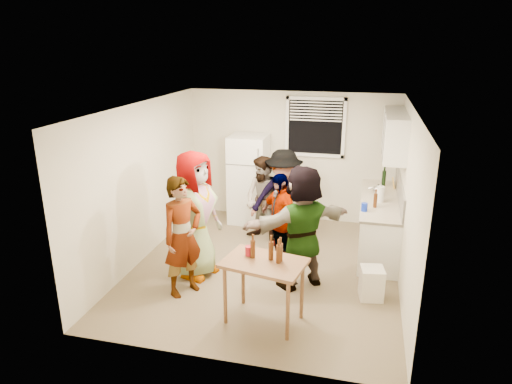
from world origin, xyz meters
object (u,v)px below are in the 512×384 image
(kettle, at_px, (378,194))
(serving_table, at_px, (264,320))
(guest_back_left, at_px, (264,240))
(blue_cup, at_px, (364,211))
(red_cup, at_px, (249,255))
(guest_back_right, at_px, (282,244))
(trash_bin, at_px, (372,282))
(guest_grey, at_px, (198,273))
(beer_bottle_counter, at_px, (375,207))
(guest_black, at_px, (279,263))
(guest_orange, at_px, (300,284))
(refrigerator, at_px, (249,179))
(wine_bottle, at_px, (383,186))
(beer_bottle_table, at_px, (271,259))
(guest_stripe, at_px, (186,291))

(kettle, relative_size, serving_table, 0.23)
(serving_table, bearing_deg, guest_back_left, 102.81)
(kettle, relative_size, blue_cup, 1.77)
(red_cup, bearing_deg, kettle, 58.93)
(kettle, bearing_deg, guest_back_right, -142.55)
(guest_back_left, bearing_deg, serving_table, -50.08)
(trash_bin, xyz_separation_m, guest_grey, (-2.57, 0.09, -0.25))
(kettle, xyz_separation_m, beer_bottle_counter, (-0.05, -0.67, 0.00))
(red_cup, relative_size, guest_black, 0.08)
(trash_bin, xyz_separation_m, guest_orange, (-1.00, 0.14, -0.25))
(refrigerator, relative_size, serving_table, 1.73)
(trash_bin, bearing_deg, guest_back_left, 140.88)
(guest_back_right, bearing_deg, wine_bottle, 17.73)
(beer_bottle_table, xyz_separation_m, guest_back_left, (-0.61, 2.31, -0.83))
(trash_bin, height_order, red_cup, red_cup)
(refrigerator, height_order, beer_bottle_table, refrigerator)
(kettle, bearing_deg, beer_bottle_table, -94.22)
(refrigerator, relative_size, beer_bottle_counter, 7.64)
(guest_orange, bearing_deg, serving_table, 35.04)
(beer_bottle_counter, xyz_separation_m, guest_black, (-1.42, -0.49, -0.90))
(beer_bottle_counter, bearing_deg, guest_black, -161.05)
(guest_stripe, bearing_deg, guest_black, -11.92)
(trash_bin, xyz_separation_m, red_cup, (-1.54, -0.75, 0.58))
(guest_stripe, bearing_deg, trash_bin, -48.14)
(trash_bin, bearing_deg, blue_cup, 99.53)
(refrigerator, xyz_separation_m, serving_table, (1.04, -3.26, -0.85))
(kettle, distance_m, wine_bottle, 0.51)
(refrigerator, relative_size, guest_back_left, 1.11)
(beer_bottle_counter, relative_size, guest_back_left, 0.15)
(kettle, distance_m, beer_bottle_table, 2.97)
(wine_bottle, relative_size, guest_grey, 0.15)
(guest_back_right, bearing_deg, beer_bottle_counter, -20.60)
(guest_grey, distance_m, guest_back_right, 1.71)
(refrigerator, relative_size, guest_stripe, 1.00)
(blue_cup, height_order, red_cup, blue_cup)
(beer_bottle_counter, bearing_deg, guest_orange, -133.01)
(red_cup, xyz_separation_m, guest_stripe, (-1.01, 0.30, -0.83))
(blue_cup, height_order, guest_grey, blue_cup)
(blue_cup, height_order, guest_black, blue_cup)
(guest_stripe, bearing_deg, refrigerator, 27.96)
(guest_back_right, xyz_separation_m, guest_black, (0.08, -0.72, 0.00))
(beer_bottle_counter, relative_size, trash_bin, 0.49)
(beer_bottle_counter, bearing_deg, refrigerator, 153.20)
(kettle, xyz_separation_m, guest_grey, (-2.62, -1.79, -0.90))
(guest_grey, height_order, guest_orange, guest_grey)
(blue_cup, height_order, serving_table, blue_cup)
(blue_cup, xyz_separation_m, guest_stripe, (-2.38, -1.45, -0.90))
(guest_black, bearing_deg, guest_back_right, 138.41)
(refrigerator, relative_size, wine_bottle, 5.98)
(guest_grey, bearing_deg, beer_bottle_counter, -47.59)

